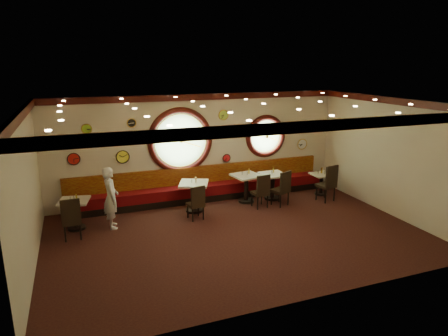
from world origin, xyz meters
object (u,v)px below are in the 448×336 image
table_c (246,185)px  condiment_d_bottle (273,170)px  chair_e (329,181)px  condiment_b_bottle (196,180)px  condiment_c_pepper (247,173)px  chair_d (283,186)px  condiment_c_salt (242,173)px  chair_b (197,200)px  table_e (321,181)px  condiment_e_pepper (325,173)px  waiter (111,198)px  condiment_e_bottle (322,170)px  table_b (194,193)px  condiment_a_bottle (76,197)px  condiment_a_salt (70,198)px  condiment_d_pepper (272,172)px  table_d (273,183)px  condiment_b_pepper (196,181)px  condiment_c_bottle (249,171)px  condiment_b_salt (192,181)px  condiment_a_pepper (74,198)px  chair_a (71,216)px  chair_c (262,189)px  condiment_e_salt (318,172)px  table_a (75,211)px

table_c → condiment_d_bottle: 0.99m
chair_e → condiment_b_bottle: chair_e is taller
condiment_c_pepper → condiment_d_bottle: 0.90m
condiment_b_bottle → chair_d: bearing=-11.4°
chair_d → condiment_c_salt: (-0.97, 0.75, 0.29)m
chair_b → condiment_c_salt: bearing=19.7°
table_e → condiment_b_bottle: size_ratio=4.75×
condiment_e_pepper → waiter: bearing=-177.5°
table_c → condiment_e_bottle: (2.56, -0.12, 0.24)m
chair_d → waiter: size_ratio=0.41×
table_b → condiment_d_bottle: condiment_d_bottle is taller
condiment_a_bottle → condiment_e_pepper: 7.36m
chair_b → condiment_a_salt: (-3.12, 0.54, 0.27)m
condiment_d_pepper → table_e: bearing=-5.8°
table_d → condiment_b_pepper: condiment_b_pepper is taller
condiment_b_pepper → condiment_c_pepper: condiment_b_pepper is taller
condiment_c_pepper → condiment_c_bottle: (0.09, 0.10, 0.04)m
condiment_b_salt → condiment_b_pepper: (0.10, -0.07, 0.01)m
condiment_a_pepper → waiter: (0.87, -0.22, -0.03)m
chair_a → condiment_c_pepper: (4.96, 1.00, 0.30)m
chair_e → condiment_c_bottle: (-2.21, 0.94, 0.28)m
table_e → waiter: bearing=-176.8°
condiment_c_salt → condiment_b_bottle: size_ratio=0.62×
chair_c → condiment_e_bottle: 2.42m
condiment_e_salt → table_e: bearing=-22.7°
table_b → condiment_b_bottle: bearing=17.7°
chair_a → table_c: bearing=10.1°
table_d → condiment_a_bottle: size_ratio=5.96×
table_c → condiment_c_pepper: (0.03, -0.00, 0.36)m
condiment_c_bottle → condiment_d_pepper: bearing=-9.4°
chair_a → condiment_c_salt: size_ratio=7.28×
table_c → chair_e: size_ratio=1.27×
table_b → condiment_d_bottle: size_ratio=6.52×
condiment_d_pepper → condiment_e_salt: (1.56, -0.13, -0.13)m
condiment_c_bottle → condiment_e_bottle: (2.43, -0.22, -0.16)m
chair_a → chair_c: chair_a is taller
chair_e → condiment_e_salt: chair_e is taller
condiment_a_salt → condiment_c_salt: 4.83m
chair_a → condiment_e_bottle: (7.49, 0.88, 0.18)m
table_c → condiment_e_pepper: size_ratio=8.47×
table_a → condiment_c_salt: size_ratio=9.50×
chair_b → condiment_c_pepper: bearing=16.3°
chair_e → condiment_c_pepper: (-2.30, 0.84, 0.24)m
table_e → condiment_a_salt: (-7.45, -0.11, 0.39)m
condiment_c_bottle → table_d: bearing=-11.8°
condiment_b_bottle → chair_c: bearing=-13.8°
table_c → condiment_c_salt: 0.38m
condiment_d_pepper → condiment_a_pepper: bearing=-176.8°
table_c → condiment_a_bottle: condiment_a_bottle is taller
condiment_c_salt → condiment_d_bottle: bearing=-0.4°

